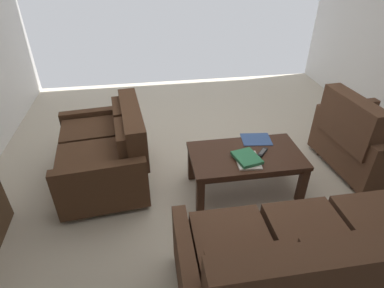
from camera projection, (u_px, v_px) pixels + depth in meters
name	position (u px, v px, depth m)	size (l,w,h in m)	color
ground_plane	(213.00, 177.00, 3.39)	(4.96, 5.66, 0.01)	beige
sofa_main	(316.00, 261.00, 2.09)	(1.84, 0.80, 0.81)	black
loveseat_near	(107.00, 152.00, 3.19)	(0.95, 1.26, 0.80)	black
coffee_table	(246.00, 160.00, 3.03)	(1.08, 0.61, 0.44)	#3D2316
armchair_side	(365.00, 139.00, 3.34)	(0.86, 1.03, 0.88)	black
book_stack	(247.00, 159.00, 2.89)	(0.26, 0.31, 0.05)	silver
tv_remote	(263.00, 152.00, 3.00)	(0.14, 0.15, 0.02)	black
loose_magazine	(256.00, 139.00, 3.21)	(0.24, 0.29, 0.01)	#385693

